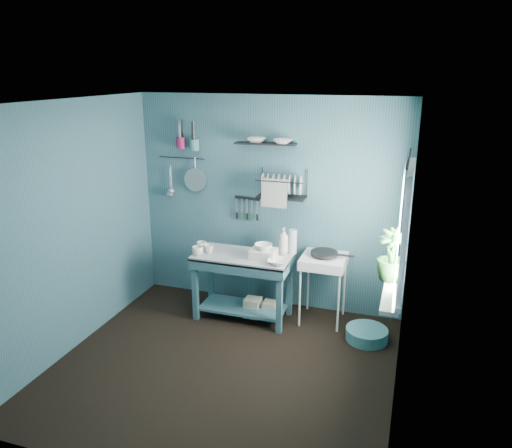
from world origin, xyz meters
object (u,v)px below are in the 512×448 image
(colander, at_px, (195,180))
(mug_right, at_px, (202,246))
(utensil_cup_teal, at_px, (194,145))
(soap_bottle, at_px, (284,240))
(mug_left, at_px, (197,251))
(hotplate_stand, at_px, (323,289))
(frying_pan, at_px, (324,253))
(wash_tub, at_px, (263,254))
(mug_mid, at_px, (209,249))
(utensil_cup_magenta, at_px, (181,143))
(floor_basin, at_px, (367,334))
(potted_plant, at_px, (392,255))
(storage_tin_large, at_px, (253,307))
(storage_tin_small, at_px, (270,309))
(water_bottle, at_px, (293,242))
(dish_rack, at_px, (282,184))
(work_counter, at_px, (243,286))

(colander, bearing_deg, mug_right, -59.60)
(utensil_cup_teal, bearing_deg, soap_bottle, -10.44)
(mug_left, distance_m, hotplate_stand, 1.48)
(hotplate_stand, height_order, frying_pan, frying_pan)
(wash_tub, distance_m, hotplate_stand, 0.80)
(mug_mid, relative_size, soap_bottle, 0.33)
(utensil_cup_magenta, distance_m, utensil_cup_teal, 0.17)
(mug_left, xyz_separation_m, floor_basin, (1.90, 0.08, -0.76))
(mug_mid, bearing_deg, potted_plant, -7.81)
(mug_mid, height_order, floor_basin, mug_mid)
(soap_bottle, height_order, storage_tin_large, soap_bottle)
(mug_left, height_order, storage_tin_small, mug_left)
(wash_tub, xyz_separation_m, utensil_cup_teal, (-0.99, 0.43, 1.09))
(water_bottle, height_order, storage_tin_large, water_bottle)
(mug_mid, relative_size, hotplate_stand, 0.13)
(wash_tub, xyz_separation_m, storage_tin_large, (-0.15, 0.07, -0.71))
(water_bottle, height_order, dish_rack, dish_rack)
(hotplate_stand, xyz_separation_m, utensil_cup_teal, (-1.62, 0.20, 1.52))
(water_bottle, xyz_separation_m, storage_tin_small, (-0.22, -0.14, -0.81))
(utensil_cup_magenta, height_order, floor_basin, utensil_cup_magenta)
(mug_right, xyz_separation_m, storage_tin_large, (0.60, 0.05, -0.71))
(water_bottle, distance_m, hotplate_stand, 0.63)
(utensil_cup_magenta, height_order, utensil_cup_teal, utensil_cup_magenta)
(storage_tin_large, xyz_separation_m, floor_basin, (1.32, -0.13, -0.04))
(colander, distance_m, floor_basin, 2.66)
(soap_bottle, relative_size, floor_basin, 0.67)
(mug_mid, relative_size, storage_tin_large, 0.45)
(soap_bottle, xyz_separation_m, floor_basin, (1.00, -0.28, -0.86))
(water_bottle, xyz_separation_m, hotplate_stand, (0.36, -0.01, -0.52))
(work_counter, distance_m, colander, 1.41)
(mug_left, bearing_deg, mug_mid, 45.00)
(hotplate_stand, distance_m, utensil_cup_teal, 2.23)
(work_counter, height_order, frying_pan, frying_pan)
(mug_right, relative_size, soap_bottle, 0.41)
(mug_mid, height_order, soap_bottle, soap_bottle)
(water_bottle, height_order, floor_basin, water_bottle)
(work_counter, bearing_deg, utensil_cup_magenta, 163.63)
(water_bottle, bearing_deg, frying_pan, -1.36)
(frying_pan, bearing_deg, soap_bottle, -178.59)
(mug_mid, relative_size, frying_pan, 0.33)
(mug_right, xyz_separation_m, frying_pan, (1.38, 0.21, -0.00))
(hotplate_stand, bearing_deg, mug_right, -160.18)
(soap_bottle, distance_m, water_bottle, 0.10)
(work_counter, relative_size, hotplate_stand, 1.39)
(floor_basin, bearing_deg, work_counter, 176.64)
(water_bottle, distance_m, storage_tin_large, 0.92)
(utensil_cup_magenta, distance_m, potted_plant, 2.77)
(dish_rack, xyz_separation_m, floor_basin, (1.08, -0.45, -1.47))
(mug_left, distance_m, wash_tub, 0.74)
(mug_left, xyz_separation_m, storage_tin_small, (0.78, 0.24, -0.72))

